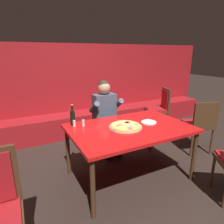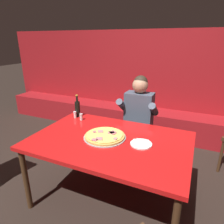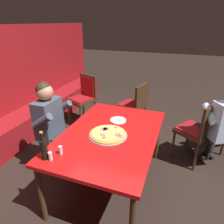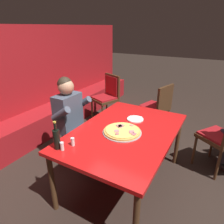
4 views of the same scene
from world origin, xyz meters
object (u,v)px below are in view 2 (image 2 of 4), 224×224
beer_bottle (78,108)px  shaker_black_pepper (75,115)px  shaker_oregano (81,117)px  pizza (105,136)px  plate_white_paper (141,144)px  diner_seated_blue_shirt (137,118)px  main_dining_table (110,145)px

beer_bottle → shaker_black_pepper: 0.09m
beer_bottle → shaker_oregano: bearing=-41.1°
pizza → shaker_black_pepper: bearing=149.9°
beer_bottle → shaker_black_pepper: bearing=-91.4°
plate_white_paper → diner_seated_blue_shirt: size_ratio=0.16×
plate_white_paper → shaker_black_pepper: bearing=161.0°
main_dining_table → diner_seated_blue_shirt: diner_seated_blue_shirt is taller
main_dining_table → diner_seated_blue_shirt: bearing=87.2°
plate_white_paper → shaker_oregano: (-0.87, 0.30, 0.03)m
main_dining_table → pizza: (-0.06, 0.01, 0.08)m
pizza → main_dining_table: bearing=-8.0°
shaker_oregano → shaker_black_pepper: bearing=162.5°
shaker_black_pepper → shaker_oregano: (0.11, -0.04, 0.00)m
plate_white_paper → beer_bottle: 1.07m
shaker_black_pepper → shaker_oregano: size_ratio=1.00×
beer_bottle → shaker_oregano: 0.17m
main_dining_table → diner_seated_blue_shirt: (0.04, 0.81, 0.01)m
pizza → plate_white_paper: pizza is taller
pizza → plate_white_paper: (0.39, 0.01, -0.01)m
shaker_black_pepper → shaker_oregano: 0.12m
main_dining_table → shaker_black_pepper: 0.76m
beer_bottle → shaker_oregano: size_ratio=3.40×
shaker_black_pepper → diner_seated_blue_shirt: 0.84m
beer_bottle → shaker_oregano: (0.11, -0.10, -0.07)m
main_dining_table → shaker_black_pepper: size_ratio=18.59×
shaker_oregano → diner_seated_blue_shirt: (0.58, 0.49, -0.09)m
pizza → diner_seated_blue_shirt: bearing=82.7°
plate_white_paper → beer_bottle: (-0.98, 0.40, 0.10)m
main_dining_table → pizza: pizza is taller
diner_seated_blue_shirt → shaker_black_pepper: bearing=-147.2°
plate_white_paper → diner_seated_blue_shirt: (-0.28, 0.79, -0.06)m
shaker_black_pepper → pizza: bearing=-30.1°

